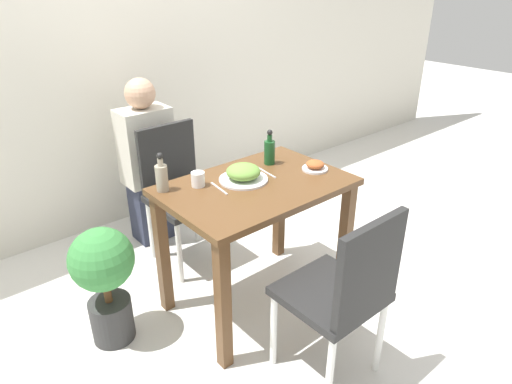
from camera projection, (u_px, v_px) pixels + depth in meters
The scene contains 14 objects.
ground_plane at pixel (256, 299), 2.75m from camera, with size 16.00×16.00×0.00m, color silver.
wall_back at pixel (121, 47), 3.18m from camera, with size 8.00×0.05×2.60m.
dining_table at pixel (256, 206), 2.47m from camera, with size 0.98×0.66×0.77m.
chair_near at pixel (345, 290), 2.01m from camera, with size 0.42×0.42×0.91m.
chair_far at pixel (179, 187), 2.96m from camera, with size 0.42×0.42×0.91m.
food_plate at pixel (243, 173), 2.43m from camera, with size 0.26×0.26×0.09m.
side_plate at pixel (315, 166), 2.57m from camera, with size 0.15×0.15×0.06m.
drink_cup at pixel (198, 179), 2.37m from camera, with size 0.07×0.07×0.08m.
sauce_bottle at pixel (162, 176), 2.30m from camera, with size 0.06×0.06×0.21m.
condiment_bottle at pixel (270, 151), 2.63m from camera, with size 0.06×0.06×0.21m.
fork_utensil at pixel (219, 188), 2.35m from camera, with size 0.03×0.17×0.00m.
spoon_utensil at pixel (266, 172), 2.54m from camera, with size 0.03×0.18×0.00m.
potted_plant_left at pixel (104, 276), 2.29m from camera, with size 0.32×0.32×0.66m.
person_figure at pixel (148, 164), 3.15m from camera, with size 0.34×0.22×1.17m.
Camera 1 is at (-1.41, -1.67, 1.79)m, focal length 32.00 mm.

